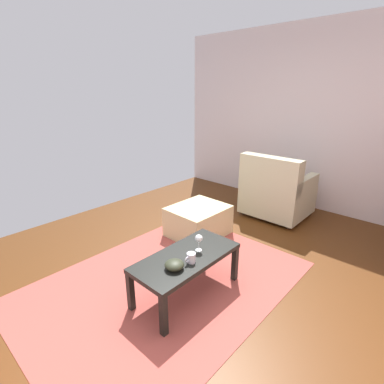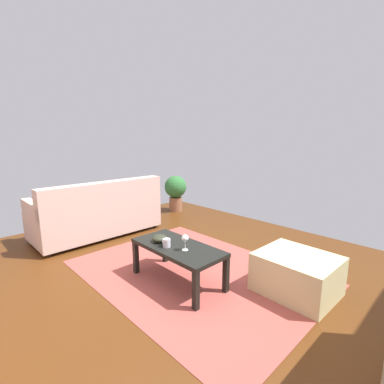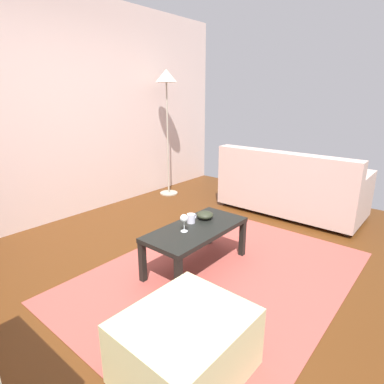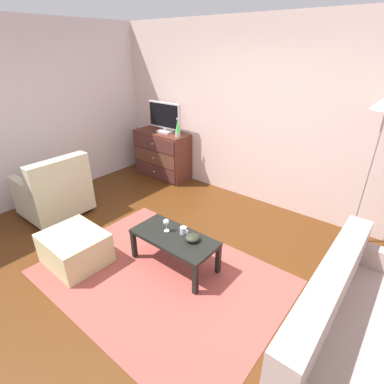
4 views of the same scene
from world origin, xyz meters
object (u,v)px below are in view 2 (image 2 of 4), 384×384
object	(u,v)px
wine_glass	(185,239)
mug	(167,243)
potted_plant	(176,190)
coffee_table	(178,250)
bowl_decorative	(160,238)
couch_large	(98,214)
ottoman	(297,274)

from	to	relation	value
wine_glass	mug	distance (m)	0.22
potted_plant	wine_glass	bearing A→B (deg)	141.06
coffee_table	wine_glass	distance (m)	0.22
potted_plant	bowl_decorative	bearing A→B (deg)	135.73
couch_large	ottoman	world-z (taller)	couch_large
bowl_decorative	ottoman	world-z (taller)	bowl_decorative
mug	couch_large	world-z (taller)	couch_large
potted_plant	ottoman	bearing A→B (deg)	159.82
coffee_table	wine_glass	world-z (taller)	wine_glass
bowl_decorative	couch_large	xyz separation A→B (m)	(1.69, -0.12, -0.10)
coffee_table	potted_plant	distance (m)	2.83
coffee_table	ottoman	xyz separation A→B (m)	(-0.95, -0.69, -0.16)
wine_glass	bowl_decorative	distance (m)	0.36
coffee_table	ottoman	distance (m)	1.18
couch_large	potted_plant	distance (m)	1.79
wine_glass	ottoman	xyz separation A→B (m)	(-0.81, -0.71, -0.33)
bowl_decorative	ottoman	size ratio (longest dim) A/B	0.23
coffee_table	mug	world-z (taller)	mug
wine_glass	ottoman	world-z (taller)	wine_glass
coffee_table	mug	distance (m)	0.15
wine_glass	potted_plant	world-z (taller)	potted_plant
potted_plant	mug	bearing A→B (deg)	137.44
coffee_table	couch_large	distance (m)	1.90
wine_glass	potted_plant	distance (m)	2.95
mug	ottoman	xyz separation A→B (m)	(-1.00, -0.79, -0.25)
mug	wine_glass	bearing A→B (deg)	-157.49
wine_glass	coffee_table	bearing A→B (deg)	-9.97
bowl_decorative	potted_plant	world-z (taller)	potted_plant
bowl_decorative	coffee_table	bearing A→B (deg)	-162.67
ottoman	potted_plant	world-z (taller)	potted_plant
wine_glass	couch_large	bearing A→B (deg)	-2.31
coffee_table	couch_large	bearing A→B (deg)	-1.74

